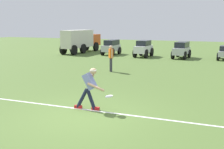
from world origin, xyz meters
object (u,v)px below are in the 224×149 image
(box_truck, at_px, (81,40))
(parked_car_slot_b, at_px, (144,48))
(parked_car_slot_a, at_px, (111,47))
(frisbee_in_flight, at_px, (109,96))
(teammate_near_sideline, at_px, (111,56))
(frisbee_thrower, at_px, (89,86))
(parked_car_slot_c, at_px, (182,49))

(box_truck, bearing_deg, parked_car_slot_b, -9.34)
(parked_car_slot_a, bearing_deg, frisbee_in_flight, -67.17)
(teammate_near_sideline, bearing_deg, frisbee_in_flight, -67.27)
(frisbee_thrower, bearing_deg, parked_car_slot_a, 110.64)
(frisbee_in_flight, distance_m, parked_car_slot_b, 15.72)
(frisbee_thrower, height_order, parked_car_slot_c, frisbee_thrower)
(frisbee_thrower, height_order, frisbee_in_flight, frisbee_thrower)
(parked_car_slot_a, relative_size, box_truck, 0.40)
(frisbee_in_flight, bearing_deg, teammate_near_sideline, 112.73)
(frisbee_in_flight, height_order, parked_car_slot_a, parked_car_slot_a)
(frisbee_in_flight, bearing_deg, box_truck, 121.74)
(frisbee_in_flight, height_order, parked_car_slot_c, parked_car_slot_c)
(frisbee_thrower, relative_size, parked_car_slot_a, 0.58)
(parked_car_slot_c, bearing_deg, parked_car_slot_b, -175.36)
(parked_car_slot_a, xyz_separation_m, parked_car_slot_b, (3.23, -0.54, 0.02))
(teammate_near_sideline, relative_size, parked_car_slot_c, 0.63)
(frisbee_thrower, height_order, box_truck, box_truck)
(frisbee_in_flight, height_order, parked_car_slot_b, parked_car_slot_b)
(frisbee_thrower, relative_size, teammate_near_sideline, 0.89)
(parked_car_slot_a, height_order, parked_car_slot_b, parked_car_slot_b)
(frisbee_thrower, height_order, parked_car_slot_b, parked_car_slot_b)
(frisbee_thrower, relative_size, box_truck, 0.24)
(frisbee_in_flight, relative_size, parked_car_slot_b, 0.14)
(frisbee_thrower, xyz_separation_m, parked_car_slot_a, (-5.93, 15.75, -0.07))
(frisbee_thrower, distance_m, parked_car_slot_c, 15.47)
(parked_car_slot_c, relative_size, box_truck, 0.41)
(frisbee_in_flight, bearing_deg, parked_car_slot_a, 112.83)
(frisbee_thrower, xyz_separation_m, box_truck, (-9.42, 16.31, 0.44))
(frisbee_thrower, bearing_deg, parked_car_slot_c, 88.29)
(frisbee_in_flight, relative_size, parked_car_slot_a, 0.14)
(teammate_near_sideline, bearing_deg, parked_car_slot_c, 71.85)
(parked_car_slot_c, distance_m, box_truck, 9.93)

